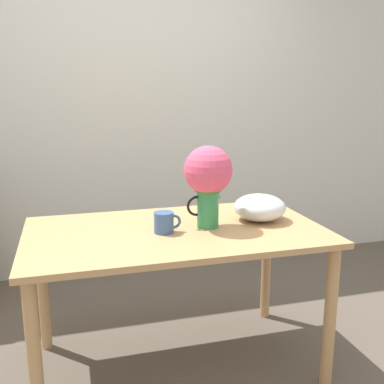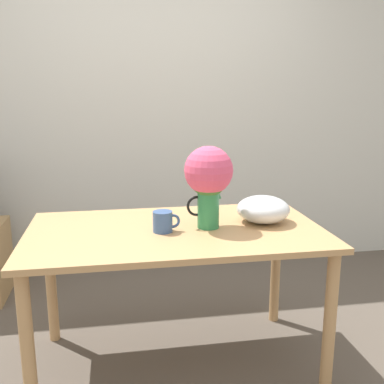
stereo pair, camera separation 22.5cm
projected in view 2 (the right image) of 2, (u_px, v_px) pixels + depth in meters
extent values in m
plane|color=brown|center=(182.00, 379.00, 2.33)|extent=(12.00, 12.00, 0.00)
cube|color=silver|center=(152.00, 111.00, 3.58)|extent=(8.00, 0.05, 2.60)
cube|color=tan|center=(176.00, 231.00, 2.29)|extent=(1.50, 0.86, 0.03)
cylinder|color=tan|center=(28.00, 353.00, 1.91)|extent=(0.06, 0.06, 0.74)
cylinder|color=tan|center=(330.00, 325.00, 2.14)|extent=(0.06, 0.06, 0.74)
cylinder|color=tan|center=(51.00, 281.00, 2.62)|extent=(0.06, 0.06, 0.74)
cylinder|color=tan|center=(276.00, 266.00, 2.85)|extent=(0.06, 0.06, 0.74)
cylinder|color=#2D844C|center=(208.00, 208.00, 2.29)|extent=(0.11, 0.11, 0.21)
cone|color=#2D844C|center=(218.00, 193.00, 2.28)|extent=(0.04, 0.04, 0.05)
torus|color=black|center=(197.00, 206.00, 2.28)|extent=(0.11, 0.01, 0.11)
sphere|color=#3D7033|center=(209.00, 179.00, 2.26)|extent=(0.19, 0.19, 0.19)
sphere|color=#DB4C70|center=(209.00, 170.00, 2.25)|extent=(0.25, 0.25, 0.25)
cylinder|color=#385689|center=(163.00, 222.00, 2.23)|extent=(0.10, 0.10, 0.10)
torus|color=#385689|center=(173.00, 221.00, 2.24)|extent=(0.07, 0.01, 0.07)
ellipsoid|color=silver|center=(263.00, 209.00, 2.39)|extent=(0.28, 0.28, 0.14)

